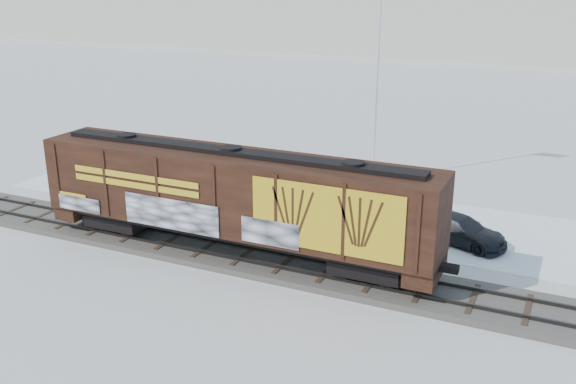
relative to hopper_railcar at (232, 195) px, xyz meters
The scene contains 8 objects.
ground 3.98m from the hopper_railcar, ahead, with size 500.00×500.00×0.00m, color white.
rail_track 3.86m from the hopper_railcar, ahead, with size 50.00×3.40×0.43m.
parking_strip 8.49m from the hopper_railcar, 70.99° to the left, with size 40.00×8.00×0.03m, color white.
hopper_railcar is the anchor object (origin of this frame).
flagpole 14.05m from the hopper_railcar, 80.56° to the left, with size 2.30×0.90×12.91m.
car_silver 8.37m from the hopper_railcar, 89.92° to the left, with size 1.64×4.06×1.38m, color #B4B7BB.
car_white 6.72m from the hopper_railcar, 84.85° to the left, with size 1.58×4.54×1.50m, color silver.
car_dark 10.99m from the hopper_railcar, 33.84° to the left, with size 1.87×4.60×1.33m, color black.
Camera 1 is at (10.82, -23.14, 12.11)m, focal length 40.00 mm.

